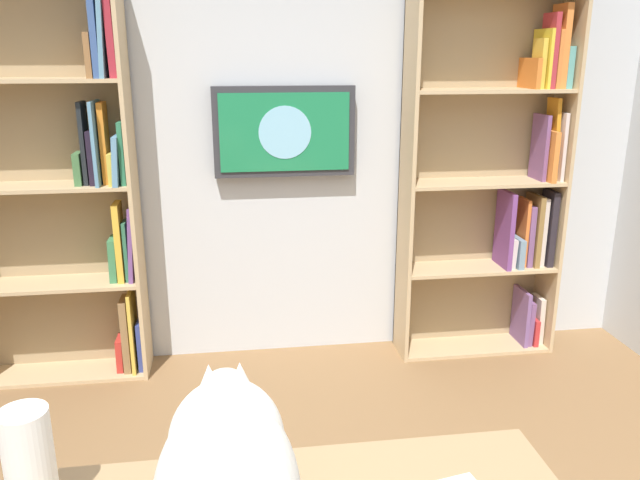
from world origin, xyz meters
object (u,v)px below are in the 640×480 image
(bookshelf_left, at_px, (500,183))
(bookshelf_right, at_px, (68,182))
(wall_mounted_tv, at_px, (284,132))
(paper_towel_roll, at_px, (30,465))
(cat, at_px, (227,477))

(bookshelf_left, xyz_separation_m, bookshelf_right, (2.44, -0.00, 0.07))
(wall_mounted_tv, bearing_deg, bookshelf_left, 176.41)
(paper_towel_roll, bearing_deg, bookshelf_left, -133.17)
(bookshelf_right, distance_m, cat, 2.50)
(cat, xyz_separation_m, paper_towel_roll, (0.44, -0.17, -0.05))
(wall_mounted_tv, bearing_deg, bookshelf_right, 3.79)
(bookshelf_right, bearing_deg, wall_mounted_tv, -176.21)
(bookshelf_right, xyz_separation_m, wall_mounted_tv, (-1.17, -0.08, 0.24))
(cat, bearing_deg, wall_mounted_tv, -97.89)
(cat, bearing_deg, bookshelf_right, -70.37)
(bookshelf_right, bearing_deg, bookshelf_left, 179.97)
(wall_mounted_tv, distance_m, paper_towel_roll, 2.43)
(wall_mounted_tv, height_order, paper_towel_roll, wall_mounted_tv)
(bookshelf_left, height_order, cat, bookshelf_left)
(bookshelf_right, xyz_separation_m, paper_towel_roll, (-0.40, 2.18, -0.23))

